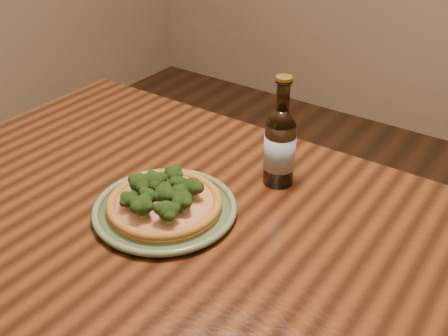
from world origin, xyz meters
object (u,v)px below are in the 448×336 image
Objects in this scene: table at (235,294)px; pizza at (164,201)px; beer_bottle at (280,145)px; plate at (165,209)px.

pizza is at bearing 172.57° from table.
beer_bottle is at bearing 61.48° from pizza.
beer_bottle is (0.12, 0.23, 0.06)m from pizza.
pizza is at bearing -109.32° from beer_bottle.
pizza is (-0.19, 0.02, 0.12)m from table.
beer_bottle is (0.12, 0.23, 0.08)m from plate.
table is 0.32m from beer_bottle.
plate is at bearing 172.05° from table.
beer_bottle reaches higher than pizza.
pizza is (0.00, -0.00, 0.02)m from plate.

